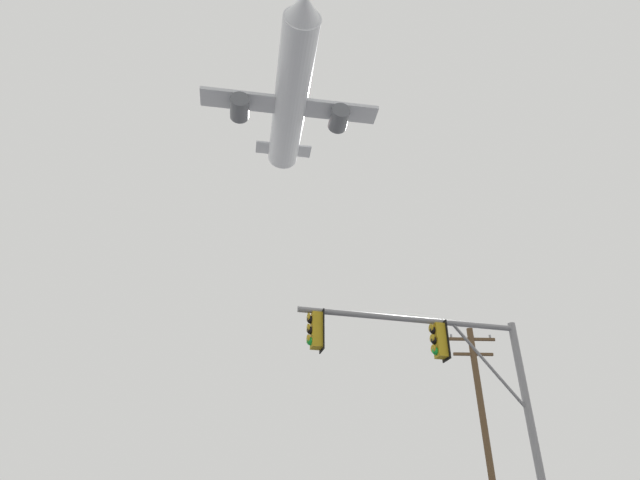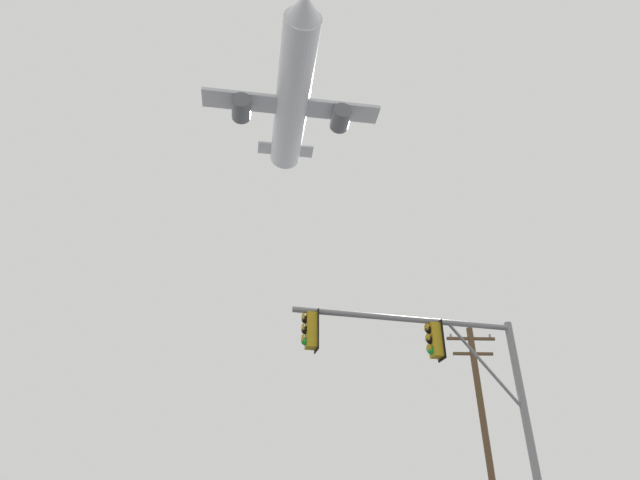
% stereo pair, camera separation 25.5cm
% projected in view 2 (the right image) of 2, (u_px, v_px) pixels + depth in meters
% --- Properties ---
extents(signal_pole_near, '(6.05, 1.39, 6.68)m').
position_uv_depth(signal_pole_near, '(447.00, 379.00, 12.90)').
color(signal_pole_near, gray).
rests_on(signal_pole_near, ground).
extents(utility_pole, '(2.20, 0.28, 9.74)m').
position_uv_depth(utility_pole, '(485.00, 433.00, 21.20)').
color(utility_pole, brown).
rests_on(utility_pole, ground).
extents(airplane, '(20.56, 26.61, 7.25)m').
position_uv_depth(airplane, '(292.00, 99.00, 58.62)').
color(airplane, white).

